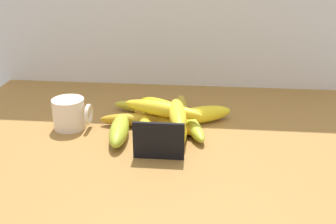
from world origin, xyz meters
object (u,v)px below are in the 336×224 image
banana_8 (146,126)px  banana_10 (178,114)px  banana_0 (200,115)px  banana_1 (150,108)px  banana_9 (165,107)px  banana_4 (180,129)px  chalkboard_sign (159,142)px  banana_5 (119,130)px  coffee_mug (70,114)px  banana_11 (162,109)px  banana_2 (138,120)px  banana_6 (193,127)px  banana_7 (164,121)px  banana_3 (180,110)px

banana_8 → banana_10: bearing=-9.6°
banana_0 → banana_1: banana_0 is taller
banana_9 → banana_4: bearing=-52.9°
chalkboard_sign → banana_0: chalkboard_sign is taller
banana_10 → banana_5: bearing=-168.9°
coffee_mug → banana_4: (27.39, -2.22, -1.95)cm
chalkboard_sign → coffee_mug: bearing=150.5°
banana_8 → banana_11: (3.69, 2.43, 3.67)cm
banana_2 → banana_9: 7.58cm
banana_9 → banana_10: (3.60, -5.43, 0.44)cm
banana_0 → banana_2: (-15.30, -3.65, -0.48)cm
banana_0 → banana_9: banana_9 is taller
banana_0 → banana_5: size_ratio=1.06×
banana_0 → banana_5: bearing=-149.3°
banana_4 → banana_6: size_ratio=1.15×
banana_4 → banana_10: (-0.52, 0.01, 3.84)cm
chalkboard_sign → banana_1: size_ratio=0.53×
coffee_mug → banana_5: coffee_mug is taller
banana_9 → banana_0: bearing=18.9°
banana_2 → banana_11: bearing=-9.0°
banana_7 → banana_9: banana_9 is taller
chalkboard_sign → coffee_mug: 27.23cm
banana_11 → banana_3: bearing=64.3°
banana_5 → banana_9: bearing=39.1°
banana_2 → coffee_mug: bearing=-171.4°
banana_5 → banana_11: 11.82cm
banana_4 → banana_9: (-4.11, 5.44, 3.40)cm
banana_6 → banana_7: banana_7 is taller
chalkboard_sign → banana_9: bearing=91.4°
banana_0 → banana_1: size_ratio=0.82×
coffee_mug → banana_3: (26.74, 9.76, -1.97)cm
banana_3 → banana_8: bearing=-125.7°
banana_9 → banana_11: size_ratio=0.73×
coffee_mug → banana_3: bearing=20.1°
banana_6 → banana_11: (-7.77, 1.86, 3.61)cm
banana_4 → banana_10: size_ratio=1.03×
chalkboard_sign → banana_2: size_ratio=0.57×
chalkboard_sign → banana_6: size_ratio=0.71×
banana_1 → coffee_mug: bearing=-150.0°
chalkboard_sign → banana_7: size_ratio=0.54×
banana_6 → banana_10: (-3.68, -1.89, 4.01)cm
banana_5 → banana_0: bearing=30.7°
banana_3 → banana_9: bearing=-117.9°
banana_3 → banana_9: size_ratio=1.34×
chalkboard_sign → banana_5: 13.53cm
banana_3 → banana_8: size_ratio=1.15×
banana_1 → banana_5: banana_5 is taller
banana_0 → banana_4: bearing=-118.4°
banana_8 → chalkboard_sign: bearing=-69.8°
banana_0 → banana_6: (-1.37, -6.49, -0.49)cm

